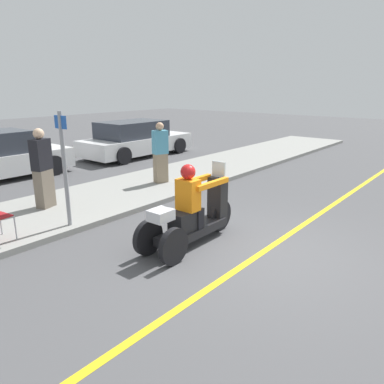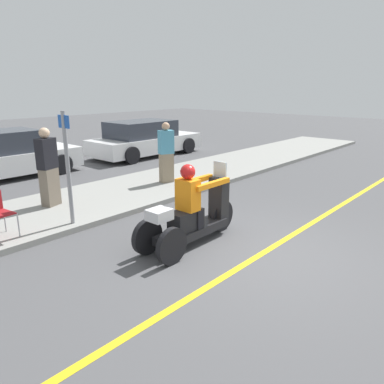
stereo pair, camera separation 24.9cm
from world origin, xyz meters
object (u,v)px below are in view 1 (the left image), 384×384
Objects in this scene: spectator_end_of_line at (43,170)px; street_sign at (64,165)px; parked_car_lot_left at (136,139)px; motorcycle_trike at (192,216)px; spectator_near_curb at (160,154)px.

spectator_end_of_line is 1.48m from street_sign.
spectator_end_of_line reaches higher than parked_car_lot_left.
motorcycle_trike is 0.49× the size of parked_car_lot_left.
spectator_end_of_line reaches higher than motorcycle_trike.
street_sign is at bearing -141.60° from parked_car_lot_left.
spectator_end_of_line is 7.09m from parked_car_lot_left.
parked_car_lot_left is at bearing 53.82° from motorcycle_trike.
spectator_end_of_line is at bearing 172.43° from spectator_near_curb.
spectator_end_of_line is 0.80× the size of street_sign.
parked_car_lot_left is at bearing 38.40° from street_sign.
motorcycle_trike is at bearing -65.91° from street_sign.
parked_car_lot_left is (6.07, 3.65, -0.30)m from spectator_end_of_line.
street_sign is (-3.59, -0.97, 0.39)m from spectator_near_curb.
spectator_end_of_line is (-3.28, 0.44, 0.04)m from spectator_near_curb.
motorcycle_trike is 1.37× the size of spectator_near_curb.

